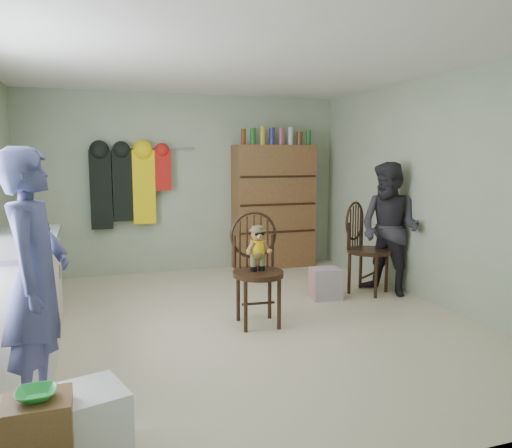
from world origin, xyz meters
name	(u,v)px	position (x,y,z in m)	size (l,w,h in m)	color
ground_plane	(239,323)	(0.00, 0.00, 0.00)	(5.00, 5.00, 0.00)	beige
room_walls	(223,162)	(0.00, 0.53, 1.58)	(5.00, 5.00, 5.00)	#A3B194
counter	(19,294)	(-1.95, 0.00, 0.47)	(0.64, 1.86, 0.94)	silver
stool	(39,443)	(-1.65, -2.04, 0.23)	(0.32, 0.28, 0.46)	brown
bowl	(36,394)	(-1.65, -2.04, 0.48)	(0.19, 0.19, 0.05)	green
plastic_tub	(86,424)	(-1.43, -1.86, 0.19)	(0.40, 0.38, 0.38)	white
chair_front	(257,260)	(0.17, -0.06, 0.63)	(0.53, 0.53, 1.10)	black
chair_far	(364,244)	(1.76, 0.61, 0.59)	(0.68, 0.68, 1.10)	black
striped_bag	(326,284)	(1.20, 0.49, 0.18)	(0.34, 0.26, 0.36)	#E57276
person_left	(36,280)	(-1.70, -1.15, 0.85)	(0.62, 0.40, 1.69)	#424679
person_right	(390,229)	(2.00, 0.44, 0.79)	(0.76, 0.59, 1.57)	#2D2B33
dresser	(274,206)	(1.25, 2.30, 0.91)	(1.20, 0.39, 2.06)	brown
coat_rack	(128,185)	(-0.83, 2.38, 1.25)	(1.42, 0.12, 1.09)	#99999E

